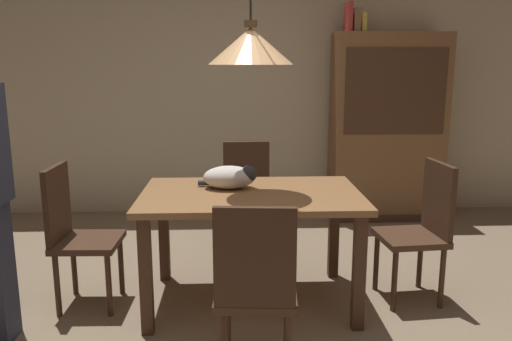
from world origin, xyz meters
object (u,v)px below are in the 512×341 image
Objects in this scene: chair_left_side at (75,230)px; cat_sleeping at (231,177)px; hutch_bookcase at (387,131)px; book_red_tall at (348,17)px; dining_table at (251,207)px; pendant_lamp at (251,46)px; chair_near_front at (256,285)px; book_yellow_short at (362,23)px; chair_far_back at (247,194)px; chair_right_side at (422,225)px; book_brown_thick at (355,20)px.

chair_left_side reaches higher than cat_sleeping.
book_red_tall is (-0.43, 0.00, 1.10)m from hutch_bookcase.
chair_left_side is at bearing 179.91° from dining_table.
pendant_lamp is (0.00, 0.00, 1.01)m from dining_table.
dining_table is 0.89m from chair_near_front.
chair_left_side is 0.72× the size of pendant_lamp.
chair_near_front is at bearing -82.89° from cat_sleeping.
chair_left_side is 4.65× the size of book_yellow_short.
chair_left_side is 1.61m from pendant_lamp.
pendant_lamp is at bearing -0.09° from chair_left_side.
chair_far_back is at bearing 90.23° from dining_table.
book_brown_thick is (-0.06, 1.89, 1.45)m from chair_right_side.
book_yellow_short is (1.14, 1.02, 1.43)m from chair_far_back.
chair_right_side is 1.95m from hutch_bookcase.
cat_sleeping is 1.96× the size of book_yellow_short.
chair_right_side is 0.72× the size of pendant_lamp.
pendant_lamp is (0.01, 0.88, 1.15)m from chair_near_front.
chair_far_back is at bearing 142.41° from chair_right_side.
chair_far_back and chair_right_side have the same top height.
chair_left_side is 2.38× the size of cat_sleeping.
book_yellow_short is at bearing 0.00° from book_red_tall.
hutch_bookcase is (1.43, 1.01, 0.38)m from chair_far_back.
cat_sleeping is (1.00, 0.11, 0.32)m from chair_left_side.
cat_sleeping is 2.41m from book_red_tall.
chair_far_back is at bearing -134.56° from book_red_tall.
chair_right_side is 3.88× the size of book_brown_thick.
chair_near_front is at bearing -112.33° from book_yellow_short.
book_red_tall reaches higher than chair_left_side.
book_brown_thick is at bearing 40.80° from chair_left_side.
hutch_bookcase reaches higher than dining_table.
cat_sleeping is at bearing 175.35° from chair_right_side.
book_brown_thick is 1.20× the size of book_yellow_short.
chair_right_side is at bearing -90.14° from book_yellow_short.
hutch_bookcase reaches higher than chair_far_back.
chair_right_side is at bearing 37.98° from chair_near_front.
book_yellow_short is (1.13, 1.89, 1.29)m from dining_table.
book_red_tall reaches higher than cat_sleeping.
cat_sleeping is at bearing 97.11° from chair_near_front.
dining_table is 7.00× the size of book_yellow_short.
pendant_lamp is at bearing -40.27° from cat_sleeping.
cat_sleeping is at bearing 139.73° from dining_table.
book_yellow_short is at bearing 41.79° from chair_far_back.
chair_far_back is 1.00× the size of chair_left_side.
book_yellow_short is at bearing 39.92° from chair_left_side.
chair_left_side is at bearing -139.20° from book_brown_thick.
dining_table is 2.53m from book_red_tall.
chair_far_back is 1.43m from chair_right_side.
hutch_bookcase is (0.30, 1.89, 0.38)m from chair_right_side.
cat_sleeping is (-0.13, 0.11, 0.18)m from dining_table.
book_red_tall is at bearing 62.24° from pendant_lamp.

